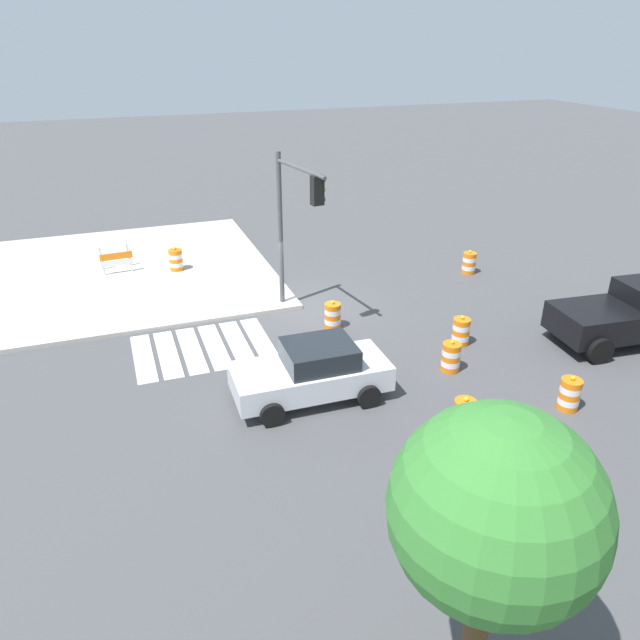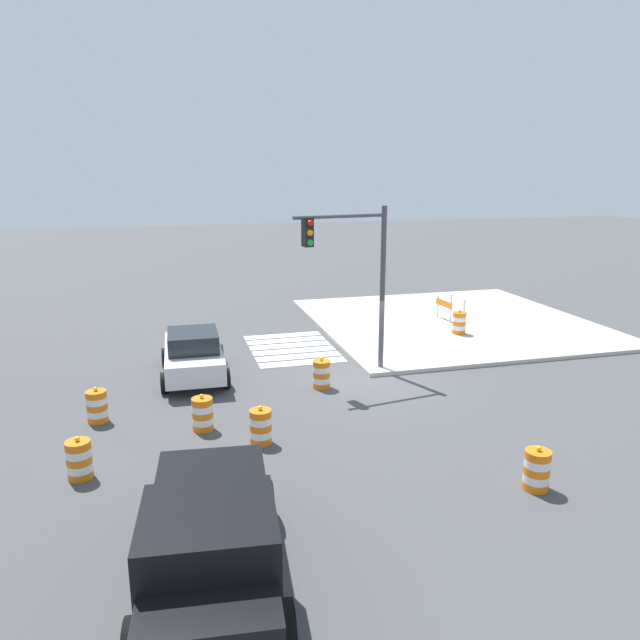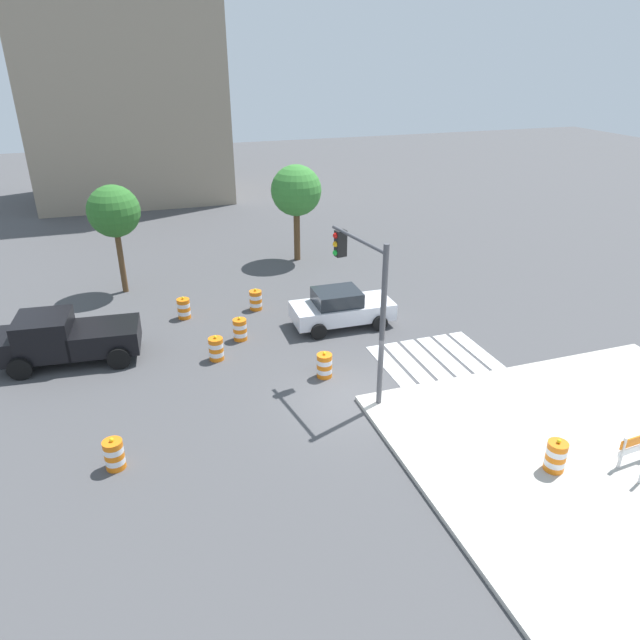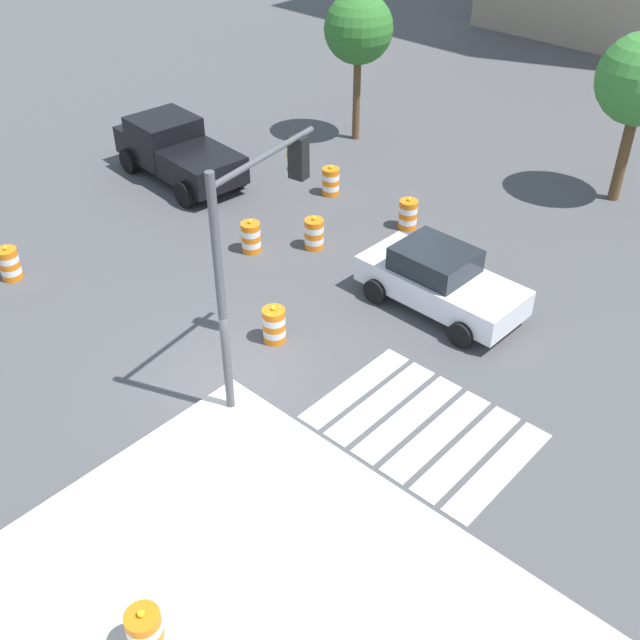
# 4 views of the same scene
# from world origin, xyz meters

# --- Properties ---
(ground_plane) EXTENTS (120.00, 120.00, 0.00)m
(ground_plane) POSITION_xyz_m (0.00, 0.00, 0.00)
(ground_plane) COLOR #474749
(sidewalk_corner) EXTENTS (12.00, 12.00, 0.15)m
(sidewalk_corner) POSITION_xyz_m (6.00, -6.00, 0.07)
(sidewalk_corner) COLOR #BCB7AD
(sidewalk_corner) RESTS_ON ground
(crosswalk_stripes) EXTENTS (4.35, 3.20, 0.02)m
(crosswalk_stripes) POSITION_xyz_m (4.00, 1.80, 0.01)
(crosswalk_stripes) COLOR silver
(crosswalk_stripes) RESTS_ON ground
(sports_car) EXTENTS (4.34, 2.22, 1.63)m
(sports_car) POSITION_xyz_m (1.60, 5.68, 0.81)
(sports_car) COLOR silver
(sports_car) RESTS_ON ground
(pickup_truck) EXTENTS (5.31, 2.73, 1.92)m
(pickup_truck) POSITION_xyz_m (-9.45, 6.05, 0.97)
(pickup_truck) COLOR black
(pickup_truck) RESTS_ON ground
(traffic_barrel_near_corner) EXTENTS (0.56, 0.56, 1.02)m
(traffic_barrel_near_corner) POSITION_xyz_m (-7.77, -1.08, 0.45)
(traffic_barrel_near_corner) COLOR orange
(traffic_barrel_near_corner) RESTS_ON ground
(traffic_barrel_crosswalk_end) EXTENTS (0.56, 0.56, 1.02)m
(traffic_barrel_crosswalk_end) POSITION_xyz_m (-2.78, 5.71, 0.45)
(traffic_barrel_crosswalk_end) COLOR orange
(traffic_barrel_crosswalk_end) RESTS_ON ground
(traffic_barrel_median_near) EXTENTS (0.56, 0.56, 1.02)m
(traffic_barrel_median_near) POSITION_xyz_m (-0.48, 1.81, 0.45)
(traffic_barrel_median_near) COLOR orange
(traffic_barrel_median_near) RESTS_ON ground
(traffic_barrel_median_far) EXTENTS (0.56, 0.56, 1.02)m
(traffic_barrel_median_far) POSITION_xyz_m (-3.98, 4.35, 0.45)
(traffic_barrel_median_far) COLOR orange
(traffic_barrel_median_far) RESTS_ON ground
(traffic_barrel_far_curb) EXTENTS (0.56, 0.56, 1.02)m
(traffic_barrel_far_curb) POSITION_xyz_m (-4.70, 8.59, 0.45)
(traffic_barrel_far_curb) COLOR orange
(traffic_barrel_far_curb) RESTS_ON ground
(traffic_barrel_lane_center) EXTENTS (0.56, 0.56, 1.02)m
(traffic_barrel_lane_center) POSITION_xyz_m (-1.49, 8.49, 0.45)
(traffic_barrel_lane_center) COLOR orange
(traffic_barrel_lane_center) RESTS_ON ground
(traffic_barrel_on_sidewalk) EXTENTS (0.56, 0.56, 1.02)m
(traffic_barrel_on_sidewalk) POSITION_xyz_m (3.86, -5.28, 0.60)
(traffic_barrel_on_sidewalk) COLOR orange
(traffic_barrel_on_sidewalk) RESTS_ON sidewalk_corner
(construction_barricade) EXTENTS (1.30, 0.87, 1.00)m
(construction_barricade) POSITION_xyz_m (6.22, -5.89, 0.72)
(construction_barricade) COLOR silver
(construction_barricade) RESTS_ON sidewalk_corner
(traffic_light_pole) EXTENTS (0.81, 3.26, 5.50)m
(traffic_light_pole) POSITION_xyz_m (0.41, 0.52, 3.91)
(traffic_light_pole) COLOR #4C4C51
(traffic_light_pole) RESTS_ON sidewalk_corner
(street_tree_streetside_near) EXTENTS (2.74, 2.74, 5.28)m
(street_tree_streetside_near) POSITION_xyz_m (2.29, 14.52, 3.87)
(street_tree_streetside_near) COLOR brown
(street_tree_streetside_near) RESTS_ON ground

